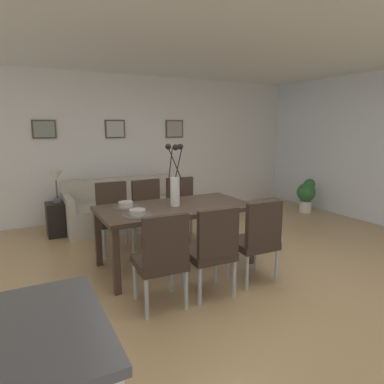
% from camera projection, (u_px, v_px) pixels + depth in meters
% --- Properties ---
extents(ground_plane, '(9.00, 9.00, 0.00)m').
position_uv_depth(ground_plane, '(220.00, 280.00, 3.69)').
color(ground_plane, tan).
extents(back_wall_panel, '(9.00, 0.10, 2.60)m').
position_uv_depth(back_wall_panel, '(127.00, 147.00, 6.26)').
color(back_wall_panel, silver).
rests_on(back_wall_panel, ground).
extents(ceiling_panel, '(9.00, 7.20, 0.08)m').
position_uv_depth(ceiling_panel, '(203.00, 33.00, 3.53)').
color(ceiling_panel, white).
extents(dining_table, '(1.80, 0.93, 0.74)m').
position_uv_depth(dining_table, '(175.00, 212.00, 4.00)').
color(dining_table, '#3D2D23').
rests_on(dining_table, ground).
extents(dining_chair_near_left, '(0.46, 0.46, 0.92)m').
position_uv_depth(dining_chair_near_left, '(162.00, 256.00, 3.04)').
color(dining_chair_near_left, '#33261E').
rests_on(dining_chair_near_left, ground).
extents(dining_chair_near_right, '(0.46, 0.46, 0.92)m').
position_uv_depth(dining_chair_near_right, '(114.00, 213.00, 4.57)').
color(dining_chair_near_right, '#33261E').
rests_on(dining_chair_near_right, ground).
extents(dining_chair_far_left, '(0.46, 0.46, 0.92)m').
position_uv_depth(dining_chair_far_left, '(212.00, 247.00, 3.26)').
color(dining_chair_far_left, '#33261E').
rests_on(dining_chair_far_left, ground).
extents(dining_chair_far_right, '(0.46, 0.46, 0.92)m').
position_uv_depth(dining_chair_far_right, '(149.00, 209.00, 4.79)').
color(dining_chair_far_right, '#33261E').
rests_on(dining_chair_far_right, ground).
extents(dining_chair_mid_left, '(0.46, 0.46, 0.92)m').
position_uv_depth(dining_chair_mid_left, '(257.00, 237.00, 3.55)').
color(dining_chair_mid_left, '#33261E').
rests_on(dining_chair_mid_left, ground).
extents(dining_chair_mid_right, '(0.47, 0.47, 0.92)m').
position_uv_depth(dining_chair_mid_right, '(183.00, 205.00, 5.00)').
color(dining_chair_mid_right, '#33261E').
rests_on(dining_chair_mid_right, ground).
extents(centerpiece_vase, '(0.21, 0.23, 0.73)m').
position_uv_depth(centerpiece_vase, '(175.00, 182.00, 3.94)').
color(centerpiece_vase, silver).
rests_on(centerpiece_vase, dining_table).
extents(placemat_near_left, '(0.32, 0.32, 0.01)m').
position_uv_depth(placemat_near_left, '(137.00, 215.00, 3.56)').
color(placemat_near_left, '#4C4742').
rests_on(placemat_near_left, dining_table).
extents(bowl_near_left, '(0.17, 0.17, 0.07)m').
position_uv_depth(bowl_near_left, '(137.00, 212.00, 3.55)').
color(bowl_near_left, '#B2ADA3').
rests_on(bowl_near_left, dining_table).
extents(placemat_near_right, '(0.32, 0.32, 0.01)m').
position_uv_depth(placemat_near_right, '(126.00, 207.00, 3.92)').
color(placemat_near_right, '#4C4742').
rests_on(placemat_near_right, dining_table).
extents(bowl_near_right, '(0.17, 0.17, 0.07)m').
position_uv_depth(bowl_near_right, '(126.00, 204.00, 3.91)').
color(bowl_near_right, '#B2ADA3').
rests_on(bowl_near_right, dining_table).
extents(sofa, '(1.93, 0.84, 0.80)m').
position_uv_depth(sofa, '(125.00, 210.00, 5.69)').
color(sofa, '#B2A899').
rests_on(sofa, ground).
extents(side_table, '(0.36, 0.36, 0.52)m').
position_uv_depth(side_table, '(59.00, 219.00, 5.20)').
color(side_table, black).
rests_on(side_table, ground).
extents(table_lamp, '(0.22, 0.22, 0.51)m').
position_uv_depth(table_lamp, '(56.00, 179.00, 5.08)').
color(table_lamp, '#4C4C51').
rests_on(table_lamp, side_table).
extents(framed_picture_left, '(0.37, 0.03, 0.30)m').
position_uv_depth(framed_picture_left, '(44.00, 129.00, 5.49)').
color(framed_picture_left, '#473828').
extents(framed_picture_center, '(0.36, 0.03, 0.33)m').
position_uv_depth(framed_picture_center, '(115.00, 129.00, 6.03)').
color(framed_picture_center, '#473828').
extents(framed_picture_right, '(0.37, 0.03, 0.34)m').
position_uv_depth(framed_picture_right, '(174.00, 129.00, 6.57)').
color(framed_picture_right, '#473828').
extents(potted_plant, '(0.36, 0.36, 0.67)m').
position_uv_depth(potted_plant, '(306.00, 194.00, 6.61)').
color(potted_plant, silver).
rests_on(potted_plant, ground).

